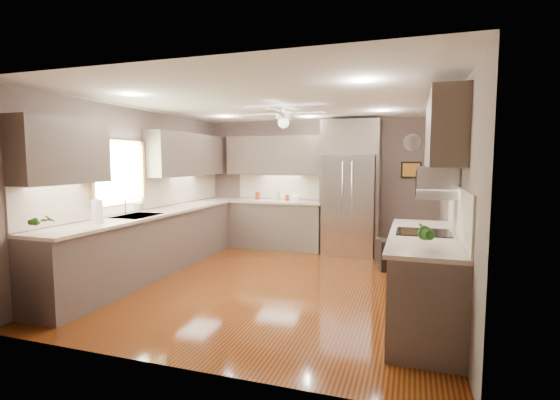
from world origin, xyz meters
The scene contains 27 objects.
floor centered at (0.00, 0.00, 0.00)m, with size 5.00×5.00×0.00m, color #441609.
ceiling centered at (0.00, 0.00, 2.50)m, with size 5.00×5.00×0.00m, color white.
wall_back centered at (0.00, 2.50, 1.25)m, with size 4.50×4.50×0.00m, color #64544C.
wall_front centered at (0.00, -2.50, 1.25)m, with size 4.50×4.50×0.00m, color #64544C.
wall_left centered at (-2.25, 0.00, 1.25)m, with size 5.00×5.00×0.00m, color #64544C.
wall_right centered at (2.25, 0.00, 1.25)m, with size 5.00×5.00×0.00m, color #64544C.
canister_a centered at (-1.16, 2.24, 1.02)m, with size 0.09×0.09×0.15m, color maroon.
canister_c centered at (-0.73, 2.19, 1.03)m, with size 0.10×0.10×0.16m, color #B7B089.
canister_d centered at (-0.54, 2.22, 1.00)m, with size 0.07×0.07×0.11m, color maroon.
soap_bottle centered at (-2.08, -0.24, 1.05)m, with size 0.10×0.10×0.21m, color white.
potted_plant_left centered at (-1.94, -2.03, 1.08)m, with size 0.15×0.10×0.28m, color #245418.
potted_plant_right centered at (1.91, -1.54, 1.09)m, with size 0.16×0.13×0.29m, color #245418.
bowl centered at (-0.35, 2.20, 0.97)m, with size 0.22×0.22×0.05m, color #B7B089.
left_run centered at (-1.95, 0.15, 0.48)m, with size 0.65×4.70×1.45m.
back_run centered at (-0.72, 2.20, 0.48)m, with size 1.85×0.65×1.45m.
uppers centered at (-0.74, 0.71, 1.87)m, with size 4.50×4.70×0.95m.
window centered at (-2.22, -0.50, 1.55)m, with size 0.05×1.12×0.92m.
sink centered at (-1.93, -0.50, 0.91)m, with size 0.50×0.70×0.32m.
refrigerator centered at (0.70, 2.16, 1.19)m, with size 1.06×0.75×2.45m.
right_run centered at (1.93, -0.80, 0.48)m, with size 0.70×2.20×1.45m.
microwave centered at (2.03, -0.55, 1.48)m, with size 0.43×0.55×0.34m.
ceiling_fan centered at (0.00, 0.30, 2.33)m, with size 1.18×1.18×0.32m.
recessed_lights centered at (-0.04, 0.40, 2.49)m, with size 2.84×3.14×0.01m.
wall_clock centered at (1.75, 2.48, 2.05)m, with size 0.30×0.03×0.30m.
framed_print centered at (1.75, 2.48, 1.55)m, with size 0.36×0.03×0.30m.
stool centered at (1.50, 1.23, 0.24)m, with size 0.51×0.51×0.48m.
paper_towel centered at (-1.94, -1.26, 1.08)m, with size 0.13×0.13×0.33m.
Camera 1 is at (1.78, -5.29, 1.72)m, focal length 26.00 mm.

